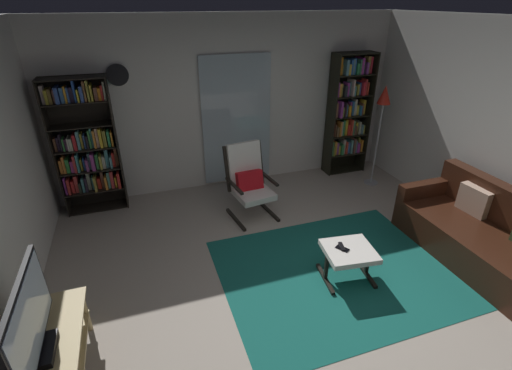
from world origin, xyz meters
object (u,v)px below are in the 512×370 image
object	(u,v)px
bookshelf_near_tv	(86,145)
bookshelf_near_sofa	(348,111)
tv_remote	(342,247)
cell_phone	(342,249)
wall_clock	(117,75)
lounge_armchair	(249,179)
floor_lamp_by_shelf	(383,105)
tv_stand	(47,368)
ottoman	(349,254)
television	(30,324)
leather_sofa	(481,234)

from	to	relation	value
bookshelf_near_tv	bookshelf_near_sofa	distance (m)	4.07
bookshelf_near_tv	tv_remote	distance (m)	3.61
cell_phone	wall_clock	bearing A→B (deg)	95.42
wall_clock	lounge_armchair	bearing A→B (deg)	-34.42
lounge_armchair	wall_clock	distance (m)	2.24
tv_remote	floor_lamp_by_shelf	world-z (taller)	floor_lamp_by_shelf
floor_lamp_by_shelf	wall_clock	bearing A→B (deg)	168.31
tv_stand	bookshelf_near_sofa	xyz separation A→B (m)	(4.29, 2.99, 0.76)
lounge_armchair	cell_phone	world-z (taller)	lounge_armchair
bookshelf_near_tv	cell_phone	distance (m)	3.63
ottoman	floor_lamp_by_shelf	xyz separation A→B (m)	(1.64, 1.91, 1.00)
lounge_armchair	bookshelf_near_sofa	bearing A→B (deg)	23.52
bookshelf_near_sofa	tv_remote	world-z (taller)	bookshelf_near_sofa
lounge_armchair	television	bearing A→B (deg)	-136.99
bookshelf_near_sofa	leather_sofa	world-z (taller)	bookshelf_near_sofa
tv_stand	bookshelf_near_sofa	world-z (taller)	bookshelf_near_sofa
tv_stand	floor_lamp_by_shelf	xyz separation A→B (m)	(4.48, 2.36, 1.01)
tv_remote	floor_lamp_by_shelf	size ratio (longest dim) A/B	0.09
tv_remote	tv_stand	bearing A→B (deg)	-155.95
bookshelf_near_sofa	floor_lamp_by_shelf	world-z (taller)	bookshelf_near_sofa
leather_sofa	floor_lamp_by_shelf	bearing A→B (deg)	91.03
floor_lamp_by_shelf	wall_clock	xyz separation A→B (m)	(-3.73, 0.77, 0.53)
bookshelf_near_sofa	ottoman	world-z (taller)	bookshelf_near_sofa
cell_phone	floor_lamp_by_shelf	world-z (taller)	floor_lamp_by_shelf
bookshelf_near_tv	cell_phone	size ratio (longest dim) A/B	13.50
tv_stand	leather_sofa	world-z (taller)	leather_sofa
tv_remote	wall_clock	bearing A→B (deg)	141.43
leather_sofa	ottoman	distance (m)	1.68
lounge_armchair	tv_stand	bearing A→B (deg)	-136.98
floor_lamp_by_shelf	bookshelf_near_tv	bearing A→B (deg)	171.84
television	bookshelf_near_sofa	size ratio (longest dim) A/B	0.49
bookshelf_near_tv	leather_sofa	world-z (taller)	bookshelf_near_tv
bookshelf_near_sofa	wall_clock	size ratio (longest dim) A/B	6.95
floor_lamp_by_shelf	leather_sofa	bearing A→B (deg)	-88.97
tv_stand	bookshelf_near_sofa	size ratio (longest dim) A/B	0.64
wall_clock	television	bearing A→B (deg)	-103.54
floor_lamp_by_shelf	tv_stand	bearing A→B (deg)	-152.23
lounge_armchair	cell_phone	distance (m)	1.71
bookshelf_near_tv	tv_remote	world-z (taller)	bookshelf_near_tv
bookshelf_near_tv	tv_remote	xyz separation A→B (m)	(2.57, -2.47, -0.58)
leather_sofa	ottoman	xyz separation A→B (m)	(-1.68, 0.16, 0.01)
tv_remote	floor_lamp_by_shelf	bearing A→B (deg)	61.25
bookshelf_near_sofa	lounge_armchair	xyz separation A→B (m)	(-2.03, -0.88, -0.54)
floor_lamp_by_shelf	wall_clock	size ratio (longest dim) A/B	5.57
cell_phone	bookshelf_near_tv	bearing A→B (deg)	103.93
television	tv_remote	world-z (taller)	television
wall_clock	ottoman	bearing A→B (deg)	-52.06
lounge_armchair	floor_lamp_by_shelf	bearing A→B (deg)	6.57
lounge_armchair	tv_remote	world-z (taller)	lounge_armchair
bookshelf_near_tv	lounge_armchair	bearing A→B (deg)	-23.03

